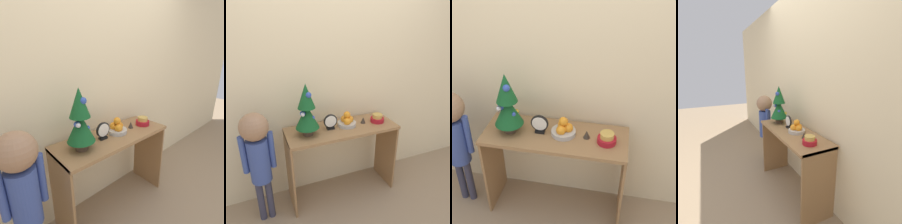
% 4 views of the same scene
% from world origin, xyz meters
% --- Properties ---
extents(ground_plane, '(12.00, 12.00, 0.00)m').
position_xyz_m(ground_plane, '(0.00, 0.00, 0.00)').
color(ground_plane, '#997F60').
extents(back_wall, '(7.00, 0.05, 2.50)m').
position_xyz_m(back_wall, '(0.00, 0.47, 1.25)').
color(back_wall, beige).
rests_on(back_wall, ground_plane).
extents(console_table, '(1.14, 0.43, 0.81)m').
position_xyz_m(console_table, '(0.00, 0.21, 0.61)').
color(console_table, olive).
rests_on(console_table, ground_plane).
extents(mini_tree, '(0.22, 0.22, 0.50)m').
position_xyz_m(mini_tree, '(-0.36, 0.19, 1.06)').
color(mini_tree, '#4C3828').
rests_on(mini_tree, console_table).
extents(fruit_bowl, '(0.19, 0.19, 0.16)m').
position_xyz_m(fruit_bowl, '(0.07, 0.23, 0.86)').
color(fruit_bowl, '#B7B2A8').
rests_on(fruit_bowl, console_table).
extents(singing_bowl, '(0.14, 0.14, 0.09)m').
position_xyz_m(singing_bowl, '(0.40, 0.19, 0.85)').
color(singing_bowl, '#AD1923').
rests_on(singing_bowl, console_table).
extents(desk_clock, '(0.14, 0.04, 0.16)m').
position_xyz_m(desk_clock, '(-0.12, 0.22, 0.89)').
color(desk_clock, black).
rests_on(desk_clock, console_table).
extents(figurine, '(0.05, 0.05, 0.07)m').
position_xyz_m(figurine, '(0.25, 0.22, 0.84)').
color(figurine, '#382D23').
rests_on(figurine, console_table).
extents(child_figure, '(0.29, 0.24, 1.12)m').
position_xyz_m(child_figure, '(-0.83, 0.14, 0.76)').
color(child_figure, '#38384C').
rests_on(child_figure, ground_plane).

